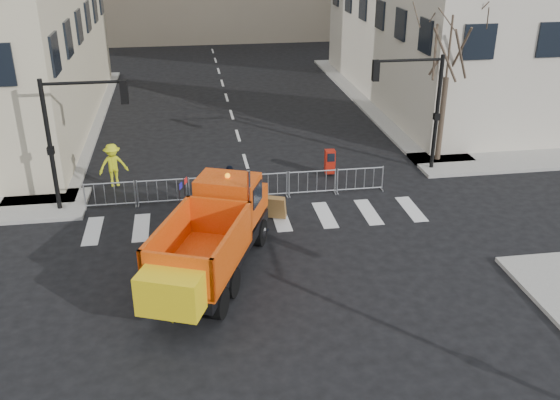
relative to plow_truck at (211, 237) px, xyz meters
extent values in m
plane|color=black|center=(2.18, -1.46, -1.50)|extent=(120.00, 120.00, 0.00)
cube|color=gray|center=(2.18, 7.04, -1.42)|extent=(64.00, 5.00, 0.15)
cylinder|color=black|center=(-5.82, 6.04, 1.20)|extent=(0.18, 0.18, 5.40)
cylinder|color=black|center=(10.68, 8.04, 1.20)|extent=(0.18, 0.18, 5.40)
cube|color=black|center=(0.07, 0.19, -0.66)|extent=(4.28, 6.70, 0.40)
cylinder|color=black|center=(0.07, 2.68, -1.01)|extent=(0.65, 1.02, 0.98)
cylinder|color=black|center=(1.80, 1.98, -1.01)|extent=(0.65, 1.02, 0.98)
cylinder|color=black|center=(-1.22, -0.53, -1.01)|extent=(0.65, 1.02, 0.98)
cylinder|color=black|center=(0.51, -1.23, -1.01)|extent=(0.65, 1.02, 0.98)
cylinder|color=black|center=(-1.65, -1.61, -1.01)|extent=(0.65, 1.02, 0.98)
cylinder|color=black|center=(0.08, -2.30, -1.01)|extent=(0.65, 1.02, 0.98)
cube|color=#D3440B|center=(1.14, 2.82, -0.03)|extent=(2.26, 2.02, 0.89)
cube|color=#D3440B|center=(0.71, 1.75, 0.50)|extent=(2.43, 2.08, 1.60)
cylinder|color=silver|center=(1.32, 0.79, 0.81)|extent=(0.12, 0.12, 2.13)
cube|color=#D3440B|center=(-0.39, -0.97, 0.28)|extent=(3.52, 4.45, 1.47)
cube|color=yellow|center=(-1.29, -3.19, 0.01)|extent=(1.98, 1.49, 1.15)
cube|color=brown|center=(1.70, 4.22, -0.92)|extent=(2.83, 1.54, 1.00)
imported|color=black|center=(0.92, 4.34, -0.69)|extent=(0.59, 0.39, 1.62)
imported|color=black|center=(1.91, 3.16, -0.66)|extent=(1.02, 0.93, 1.69)
imported|color=black|center=(1.05, 5.54, -0.62)|extent=(0.86, 1.12, 1.77)
imported|color=#C5CA17|center=(-3.79, 8.04, -0.39)|extent=(1.38, 1.01, 1.91)
cube|color=#A8190C|center=(5.79, 8.06, -0.80)|extent=(0.47, 0.42, 1.10)
camera|label=1|loc=(-0.56, -17.83, 9.30)|focal=40.00mm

